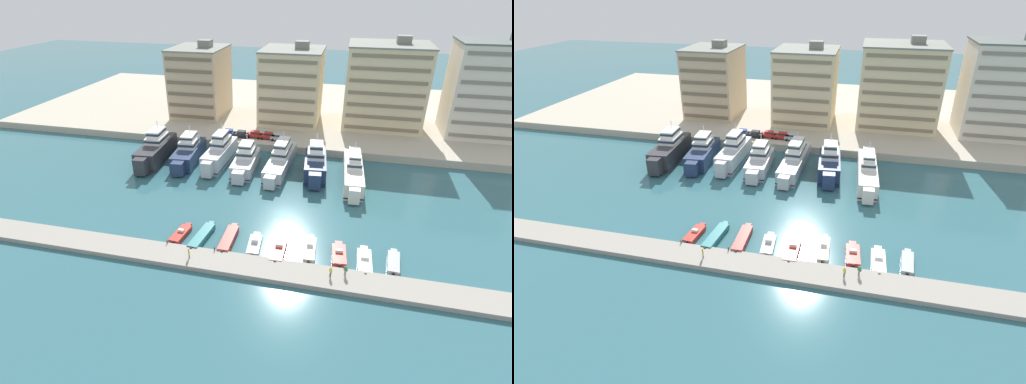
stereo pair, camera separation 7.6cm
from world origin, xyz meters
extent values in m
plane|color=#336670|center=(0.00, 0.00, 0.00)|extent=(400.00, 400.00, 0.00)
cube|color=#BCB29E|center=(0.00, 63.54, 0.95)|extent=(180.00, 70.00, 1.90)
cube|color=#9E998E|center=(0.00, -17.52, 0.39)|extent=(120.00, 5.02, 0.77)
cube|color=#333338|center=(-33.48, 17.40, 2.17)|extent=(5.98, 16.08, 4.34)
cube|color=#333338|center=(-32.87, 8.42, 2.28)|extent=(2.87, 2.64, 3.69)
cube|color=black|center=(-33.48, 17.40, 0.76)|extent=(6.04, 16.25, 0.24)
cube|color=white|center=(-33.56, 18.58, 5.08)|extent=(4.28, 6.88, 1.49)
cube|color=#233342|center=(-33.56, 18.58, 5.23)|extent=(4.33, 6.94, 0.53)
cube|color=white|center=(-33.56, 18.58, 6.56)|extent=(3.34, 5.36, 1.47)
cube|color=#233342|center=(-33.56, 18.58, 6.70)|extent=(3.38, 5.42, 0.53)
cylinder|color=silver|center=(-33.63, 19.58, 8.19)|extent=(0.16, 0.16, 1.80)
cube|color=#333338|center=(-34.05, 25.73, 1.19)|extent=(4.23, 1.18, 0.20)
cube|color=navy|center=(-25.69, 18.53, 1.77)|extent=(6.21, 15.08, 3.53)
cube|color=navy|center=(-24.87, 10.14, 1.85)|extent=(2.87, 2.65, 3.00)
cube|color=#334C7F|center=(-25.69, 18.53, 0.62)|extent=(6.27, 15.23, 0.24)
cube|color=white|center=(-25.79, 19.63, 4.36)|extent=(4.33, 6.50, 1.65)
cube|color=#233342|center=(-25.79, 19.63, 4.52)|extent=(4.39, 6.57, 0.59)
cube|color=white|center=(-25.79, 19.63, 5.82)|extent=(3.38, 5.07, 1.27)
cube|color=#233342|center=(-25.79, 19.63, 5.95)|extent=(3.42, 5.12, 0.46)
cylinder|color=silver|center=(-25.88, 20.55, 7.36)|extent=(0.16, 0.16, 1.80)
cube|color=navy|center=(-26.44, 26.29, 0.97)|extent=(4.16, 1.29, 0.20)
cube|color=silver|center=(-18.13, 19.30, 2.01)|extent=(4.47, 15.40, 4.02)
cube|color=silver|center=(-18.27, 10.69, 2.11)|extent=(2.35, 2.15, 3.42)
cube|color=#192347|center=(-18.13, 19.30, 0.70)|extent=(4.51, 15.55, 0.24)
cube|color=white|center=(-18.11, 20.45, 4.86)|extent=(3.39, 6.49, 1.67)
cube|color=#233342|center=(-18.11, 20.45, 5.02)|extent=(3.44, 6.56, 0.60)
cube|color=white|center=(-18.11, 20.45, 6.41)|extent=(2.65, 5.06, 1.45)
cube|color=#233342|center=(-18.11, 20.45, 6.56)|extent=(2.68, 5.11, 0.52)
cylinder|color=silver|center=(-18.09, 21.42, 8.04)|extent=(0.16, 0.16, 1.80)
cube|color=silver|center=(-17.99, 27.42, 1.11)|extent=(3.60, 0.96, 0.20)
cube|color=silver|center=(-11.17, 16.86, 1.57)|extent=(5.22, 13.23, 3.15)
cube|color=silver|center=(-10.81, 9.32, 1.65)|extent=(2.64, 2.42, 2.68)
cube|color=#192347|center=(-11.17, 16.86, 0.55)|extent=(5.28, 13.36, 0.24)
cube|color=white|center=(-11.22, 17.84, 4.02)|extent=(3.85, 5.64, 1.75)
cube|color=#233342|center=(-11.22, 17.84, 4.20)|extent=(3.90, 5.69, 0.63)
cube|color=white|center=(-11.22, 17.84, 5.54)|extent=(3.00, 4.40, 1.28)
cube|color=#233342|center=(-11.22, 17.84, 5.67)|extent=(3.04, 4.44, 0.46)
cylinder|color=silver|center=(-11.26, 18.66, 7.08)|extent=(0.16, 0.16, 1.80)
cube|color=silver|center=(-11.51, 23.82, 0.87)|extent=(3.95, 1.09, 0.20)
cube|color=silver|center=(-3.53, 19.41, 1.57)|extent=(4.82, 19.69, 3.14)
cube|color=silver|center=(-3.84, 8.67, 1.65)|extent=(2.39, 2.19, 2.67)
cube|color=#192347|center=(-3.53, 19.41, 0.55)|extent=(4.86, 19.89, 0.24)
cube|color=white|center=(-3.48, 20.87, 3.95)|extent=(3.55, 8.32, 1.62)
cube|color=#233342|center=(-3.48, 20.87, 4.11)|extent=(3.59, 8.40, 0.58)
cube|color=white|center=(-3.48, 20.87, 5.50)|extent=(2.77, 6.49, 1.47)
cube|color=#233342|center=(-3.48, 20.87, 5.65)|extent=(2.80, 6.55, 0.53)
cylinder|color=silver|center=(-3.45, 22.11, 7.13)|extent=(0.16, 0.16, 1.80)
cube|color=silver|center=(-3.23, 29.64, 0.86)|extent=(3.63, 1.01, 0.20)
cube|color=navy|center=(4.50, 17.90, 1.96)|extent=(5.76, 12.88, 3.92)
cube|color=navy|center=(5.16, 10.63, 2.06)|extent=(2.76, 2.55, 3.33)
cube|color=#192347|center=(4.50, 17.90, 0.69)|extent=(5.82, 13.01, 0.24)
cube|color=white|center=(4.42, 18.84, 4.80)|extent=(4.09, 5.56, 1.75)
cube|color=#233342|center=(4.42, 18.84, 4.97)|extent=(4.14, 5.62, 0.63)
cube|color=white|center=(4.42, 18.84, 6.43)|extent=(3.19, 4.34, 1.51)
cube|color=#233342|center=(4.42, 18.84, 6.58)|extent=(3.23, 4.38, 0.54)
cylinder|color=silver|center=(4.35, 19.62, 8.08)|extent=(0.16, 0.16, 1.80)
cube|color=navy|center=(3.90, 24.58, 1.08)|extent=(4.02, 1.25, 0.20)
cube|color=silver|center=(12.80, 16.87, 1.75)|extent=(4.75, 19.44, 3.49)
cube|color=silver|center=(13.26, 6.35, 1.83)|extent=(2.24, 2.06, 2.97)
cube|color=black|center=(12.80, 16.87, 0.61)|extent=(4.80, 19.64, 0.24)
cube|color=white|center=(12.74, 18.31, 4.25)|extent=(3.41, 8.23, 1.51)
cube|color=#233342|center=(12.74, 18.31, 4.40)|extent=(3.45, 8.31, 0.54)
cube|color=white|center=(12.74, 18.31, 5.56)|extent=(2.66, 6.42, 1.11)
cube|color=#233342|center=(12.74, 18.31, 5.67)|extent=(2.69, 6.48, 0.40)
cylinder|color=silver|center=(12.69, 19.53, 7.01)|extent=(0.16, 0.16, 1.80)
cube|color=silver|center=(12.37, 26.96, 0.96)|extent=(3.37, 1.04, 0.20)
cube|color=red|center=(-15.12, -11.86, 0.40)|extent=(2.32, 5.22, 0.79)
cube|color=red|center=(-14.86, -8.97, 0.40)|extent=(1.09, 0.93, 0.67)
cube|color=silver|center=(-15.09, -11.48, 1.00)|extent=(1.07, 0.69, 0.41)
cube|color=#283847|center=(-15.06, -11.20, 1.06)|extent=(0.93, 0.17, 0.24)
cube|color=black|center=(-15.38, -14.56, 0.55)|extent=(0.38, 0.31, 0.60)
cube|color=teal|center=(-11.33, -11.71, 0.48)|extent=(2.47, 7.50, 0.96)
cube|color=teal|center=(-10.95, -7.69, 0.48)|extent=(1.05, 0.89, 0.81)
cube|color=black|center=(-11.70, -15.55, 0.63)|extent=(0.39, 0.31, 0.60)
cube|color=red|center=(-6.71, -11.51, 0.51)|extent=(2.03, 7.29, 1.02)
cube|color=red|center=(-6.81, -7.52, 0.51)|extent=(1.04, 0.86, 0.87)
cube|color=black|center=(-6.61, -15.31, 0.66)|extent=(0.37, 0.29, 0.60)
cube|color=#9EA3A8|center=(-2.14, -11.97, 0.37)|extent=(2.48, 5.47, 0.73)
cube|color=#9EA3A8|center=(-2.43, -8.93, 0.37)|extent=(1.18, 1.00, 0.62)
cube|color=silver|center=(-2.18, -11.57, 1.02)|extent=(1.15, 0.70, 0.58)
cube|color=#283847|center=(-2.20, -11.29, 1.11)|extent=(1.00, 0.17, 0.35)
cube|color=black|center=(-1.88, -14.79, 0.52)|extent=(0.38, 0.31, 0.60)
cube|color=red|center=(1.96, -12.44, 0.43)|extent=(2.15, 6.43, 0.86)
cube|color=red|center=(1.91, -8.82, 0.43)|extent=(1.15, 0.94, 0.73)
cube|color=silver|center=(1.95, -11.96, 1.11)|extent=(1.14, 0.61, 0.50)
cube|color=#283847|center=(1.95, -11.68, 1.19)|extent=(1.03, 0.09, 0.30)
cube|color=black|center=(2.00, -15.82, 0.58)|extent=(0.36, 0.28, 0.60)
cube|color=beige|center=(6.80, -11.41, 0.52)|extent=(2.11, 6.26, 1.04)
cube|color=beige|center=(6.61, -7.98, 0.52)|extent=(1.02, 0.85, 0.88)
cube|color=silver|center=(6.77, -10.95, 1.30)|extent=(1.01, 0.65, 0.52)
cube|color=#283847|center=(6.76, -10.67, 1.38)|extent=(0.89, 0.13, 0.31)
cube|color=black|center=(6.98, -14.67, 0.67)|extent=(0.37, 0.30, 0.60)
cube|color=red|center=(11.43, -11.69, 0.46)|extent=(2.54, 5.34, 0.93)
cube|color=red|center=(11.20, -8.68, 0.46)|extent=(1.25, 1.05, 0.79)
cube|color=silver|center=(11.40, -11.30, 1.14)|extent=(1.22, 0.69, 0.42)
cube|color=#283847|center=(11.38, -11.02, 1.20)|extent=(1.07, 0.16, 0.25)
cube|color=black|center=(11.65, -14.46, 0.61)|extent=(0.38, 0.31, 0.60)
cube|color=white|center=(15.36, -12.30, 0.35)|extent=(2.32, 6.27, 0.70)
cube|color=white|center=(15.26, -8.77, 0.35)|extent=(1.21, 1.00, 0.60)
cube|color=silver|center=(15.35, -11.83, 0.91)|extent=(1.20, 0.63, 0.40)
cube|color=#283847|center=(15.34, -11.56, 0.97)|extent=(1.08, 0.11, 0.24)
cube|color=black|center=(15.45, -15.59, 0.50)|extent=(0.37, 0.29, 0.60)
cube|color=#9EA3A8|center=(19.63, -11.72, 0.48)|extent=(2.14, 5.44, 0.95)
cube|color=#9EA3A8|center=(19.83, -8.71, 0.48)|extent=(1.03, 0.87, 0.81)
cube|color=black|center=(19.43, -14.56, 0.63)|extent=(0.38, 0.30, 0.60)
cube|color=#28428E|center=(-20.12, 32.53, 2.62)|extent=(4.10, 1.71, 0.80)
cube|color=#28428E|center=(-19.97, 32.53, 3.36)|extent=(2.10, 1.56, 0.68)
cube|color=#1E2833|center=(-19.97, 32.53, 3.36)|extent=(2.06, 1.58, 0.37)
cylinder|color=black|center=(-21.47, 31.67, 2.22)|extent=(0.64, 0.22, 0.64)
cylinder|color=black|center=(-21.47, 33.37, 2.22)|extent=(0.64, 0.22, 0.64)
cylinder|color=black|center=(-18.77, 31.68, 2.22)|extent=(0.64, 0.22, 0.64)
cylinder|color=black|center=(-18.77, 33.38, 2.22)|extent=(0.64, 0.22, 0.64)
cube|color=black|center=(-16.50, 32.18, 2.62)|extent=(4.19, 1.94, 0.80)
cube|color=black|center=(-16.35, 32.17, 3.36)|extent=(2.19, 1.68, 0.68)
cube|color=#1E2833|center=(-16.35, 32.17, 3.36)|extent=(2.15, 1.69, 0.37)
cylinder|color=black|center=(-17.90, 31.41, 2.22)|extent=(0.65, 0.26, 0.64)
cylinder|color=black|center=(-17.80, 33.11, 2.22)|extent=(0.65, 0.26, 0.64)
cylinder|color=black|center=(-15.20, 31.26, 2.22)|extent=(0.65, 0.26, 0.64)
cylinder|color=black|center=(-15.10, 32.95, 2.22)|extent=(0.65, 0.26, 0.64)
cube|color=red|center=(-12.98, 32.78, 2.62)|extent=(4.22, 2.01, 0.80)
cube|color=red|center=(-12.83, 32.77, 3.36)|extent=(2.22, 1.72, 0.68)
cube|color=#1E2833|center=(-12.83, 32.77, 3.36)|extent=(2.17, 1.73, 0.37)
cylinder|color=black|center=(-14.40, 32.04, 2.22)|extent=(0.66, 0.27, 0.64)
cylinder|color=black|center=(-14.26, 33.74, 2.22)|extent=(0.66, 0.27, 0.64)
cylinder|color=black|center=(-11.70, 31.83, 2.22)|extent=(0.66, 0.27, 0.64)
cylinder|color=black|center=(-11.57, 33.53, 2.22)|extent=(0.66, 0.27, 0.64)
cube|color=red|center=(-9.37, 32.56, 2.62)|extent=(4.12, 1.76, 0.80)
cube|color=red|center=(-9.22, 32.56, 3.36)|extent=(2.12, 1.59, 0.68)
cube|color=#1E2833|center=(-9.22, 32.56, 3.36)|extent=(2.08, 1.60, 0.37)
cylinder|color=black|center=(-10.74, 31.73, 2.22)|extent=(0.64, 0.23, 0.64)
cylinder|color=black|center=(-10.71, 33.43, 2.22)|extent=(0.64, 0.23, 0.64)
cylinder|color=black|center=(-8.04, 31.69, 2.22)|extent=(0.64, 0.23, 0.64)
cylinder|color=black|center=(-8.01, 33.39, 2.22)|extent=(0.64, 0.23, 0.64)
cube|color=#B7BCC1|center=(-6.43, 32.11, 2.62)|extent=(4.23, 2.03, 0.80)
cube|color=#B7BCC1|center=(-6.28, 32.10, 3.36)|extent=(2.22, 1.73, 0.68)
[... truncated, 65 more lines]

